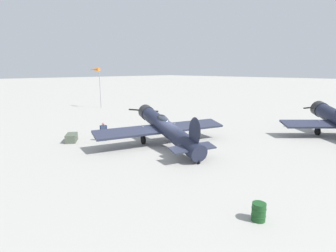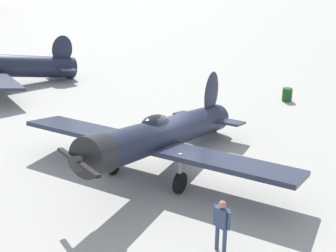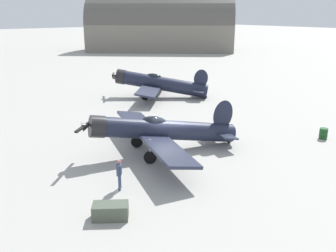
# 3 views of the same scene
# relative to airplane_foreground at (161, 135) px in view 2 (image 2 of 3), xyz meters

# --- Properties ---
(ground_plane) EXTENTS (400.00, 400.00, 0.00)m
(ground_plane) POSITION_rel_airplane_foreground_xyz_m (-0.49, 0.16, -1.57)
(ground_plane) COLOR #A8A59E
(airplane_foreground) EXTENTS (11.16, 11.75, 3.31)m
(airplane_foreground) POSITION_rel_airplane_foreground_xyz_m (0.00, 0.00, 0.00)
(airplane_foreground) COLOR #1E2338
(airplane_foreground) RESTS_ON ground_plane
(ground_crew_mechanic) EXTENTS (0.47, 0.54, 1.70)m
(ground_crew_mechanic) POSITION_rel_airplane_foreground_xyz_m (4.98, 2.96, -0.54)
(ground_crew_mechanic) COLOR #384766
(ground_crew_mechanic) RESTS_ON ground_plane
(fuel_drum) EXTENTS (0.63, 0.63, 0.80)m
(fuel_drum) POSITION_rel_airplane_foreground_xyz_m (-11.19, 5.25, -1.17)
(fuel_drum) COLOR #19471E
(fuel_drum) RESTS_ON ground_plane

